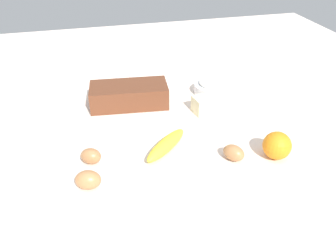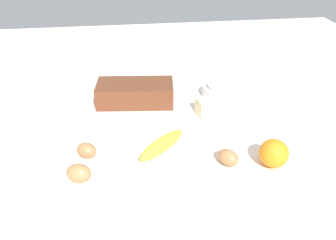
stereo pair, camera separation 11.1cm
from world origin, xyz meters
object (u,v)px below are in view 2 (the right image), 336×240
object	(u,v)px
flour_bowl	(219,89)
egg_near_butter	(79,173)
egg_loose	(86,150)
egg_beside_bowl	(228,157)
loaf_pan	(135,93)
butter_block	(210,107)
orange_fruit	(274,153)
banana	(162,145)

from	to	relation	value
flour_bowl	egg_near_butter	size ratio (longest dim) A/B	1.86
egg_loose	egg_beside_bowl	bearing A→B (deg)	-12.02
loaf_pan	butter_block	world-z (taller)	loaf_pan
egg_near_butter	flour_bowl	bearing A→B (deg)	40.70
flour_bowl	butter_block	size ratio (longest dim) A/B	1.42
loaf_pan	flour_bowl	size ratio (longest dim) A/B	2.28
loaf_pan	orange_fruit	xyz separation A→B (m)	(0.37, -0.42, -0.00)
flour_bowl	egg_near_butter	bearing A→B (deg)	-139.30
loaf_pan	flour_bowl	xyz separation A→B (m)	(0.32, 0.01, -0.01)
banana	egg_near_butter	distance (m)	0.26
butter_block	banana	bearing A→B (deg)	-135.82
butter_block	orange_fruit	bearing A→B (deg)	-69.39
butter_block	egg_beside_bowl	bearing A→B (deg)	-92.62
egg_beside_bowl	egg_loose	size ratio (longest dim) A/B	1.09
flour_bowl	egg_near_butter	distance (m)	0.65
banana	butter_block	world-z (taller)	butter_block
flour_bowl	orange_fruit	bearing A→B (deg)	-83.80
egg_near_butter	egg_beside_bowl	bearing A→B (deg)	2.33
egg_near_butter	egg_beside_bowl	xyz separation A→B (m)	(0.42, 0.02, -0.00)
loaf_pan	egg_near_butter	size ratio (longest dim) A/B	4.24
egg_beside_bowl	loaf_pan	bearing A→B (deg)	121.80
loaf_pan	egg_loose	xyz separation A→B (m)	(-0.16, -0.31, -0.02)
orange_fruit	egg_loose	world-z (taller)	orange_fruit
flour_bowl	banana	bearing A→B (deg)	-129.02
flour_bowl	egg_loose	distance (m)	0.58
egg_near_butter	orange_fruit	bearing A→B (deg)	-0.33
flour_bowl	banana	distance (m)	0.41
banana	egg_near_butter	xyz separation A→B (m)	(-0.24, -0.11, 0.01)
flour_bowl	banana	xyz separation A→B (m)	(-0.26, -0.32, -0.01)
loaf_pan	orange_fruit	distance (m)	0.56
egg_loose	banana	bearing A→B (deg)	0.95
loaf_pan	banana	size ratio (longest dim) A/B	1.54
egg_beside_bowl	orange_fruit	bearing A→B (deg)	-9.17
loaf_pan	orange_fruit	size ratio (longest dim) A/B	3.52
flour_bowl	banana	size ratio (longest dim) A/B	0.67
banana	egg_near_butter	bearing A→B (deg)	-155.70
butter_block	loaf_pan	bearing A→B (deg)	155.26
banana	loaf_pan	bearing A→B (deg)	102.04
banana	orange_fruit	distance (m)	0.32
butter_block	egg_loose	xyz separation A→B (m)	(-0.42, -0.19, -0.01)
loaf_pan	egg_near_butter	xyz separation A→B (m)	(-0.17, -0.41, -0.02)
loaf_pan	egg_near_butter	bearing A→B (deg)	-106.62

